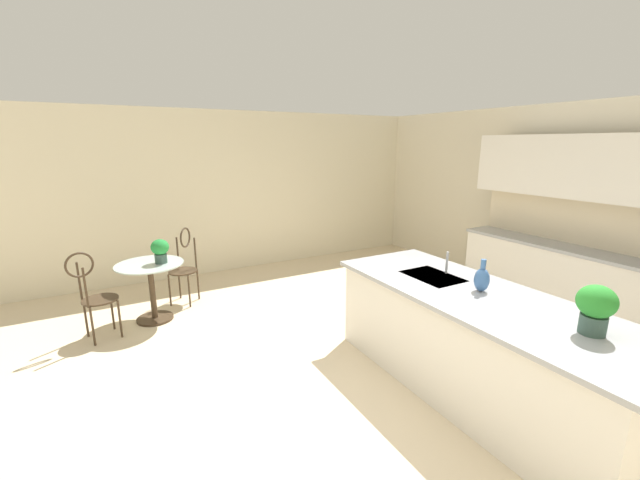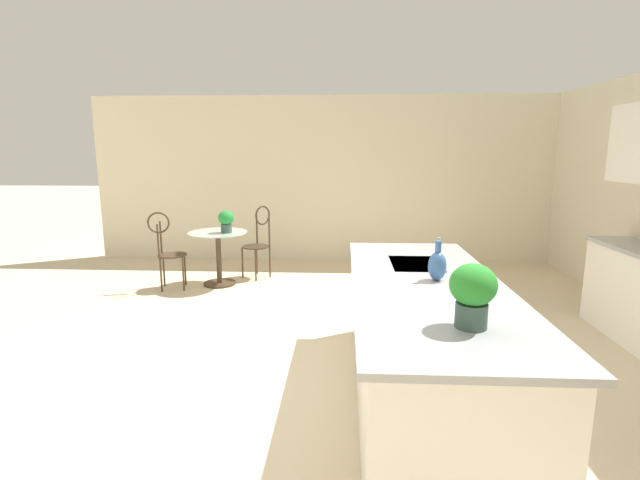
% 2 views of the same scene
% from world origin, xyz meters
% --- Properties ---
extents(ground_plane, '(40.00, 40.00, 0.00)m').
position_xyz_m(ground_plane, '(0.00, 0.00, 0.00)').
color(ground_plane, beige).
extents(wall_left_window, '(0.12, 7.80, 2.70)m').
position_xyz_m(wall_left_window, '(-4.26, 0.00, 1.35)').
color(wall_left_window, beige).
rests_on(wall_left_window, ground).
extents(kitchen_island, '(2.80, 1.06, 0.92)m').
position_xyz_m(kitchen_island, '(0.30, 0.85, 0.46)').
color(kitchen_island, white).
rests_on(kitchen_island, ground).
extents(bistro_table, '(0.80, 0.80, 0.74)m').
position_xyz_m(bistro_table, '(-2.65, -1.46, 0.45)').
color(bistro_table, '#3D2D1E').
rests_on(bistro_table, ground).
extents(chair_near_window, '(0.46, 0.52, 1.04)m').
position_xyz_m(chair_near_window, '(-2.42, -2.08, 0.57)').
color(chair_near_window, '#3D2D1E').
rests_on(chair_near_window, ground).
extents(chair_by_island, '(0.53, 0.53, 1.04)m').
position_xyz_m(chair_by_island, '(-3.09, -0.98, 0.57)').
color(chair_by_island, '#3D2D1E').
rests_on(chair_by_island, ground).
extents(sink_faucet, '(0.02, 0.02, 0.22)m').
position_xyz_m(sink_faucet, '(-0.25, 1.03, 1.03)').
color(sink_faucet, '#B2B5BA').
rests_on(sink_faucet, kitchen_island).
extents(potted_plant_on_table, '(0.21, 0.21, 0.30)m').
position_xyz_m(potted_plant_on_table, '(-2.61, -1.33, 0.91)').
color(potted_plant_on_table, '#385147').
rests_on(potted_plant_on_table, bistro_table).
extents(potted_plant_counter_far, '(0.24, 0.24, 0.34)m').
position_xyz_m(potted_plant_counter_far, '(1.15, 0.93, 1.12)').
color(potted_plant_counter_far, '#385147').
rests_on(potted_plant_counter_far, kitchen_island).
extents(vase_on_counter, '(0.13, 0.13, 0.29)m').
position_xyz_m(vase_on_counter, '(0.25, 0.92, 1.03)').
color(vase_on_counter, '#386099').
rests_on(vase_on_counter, kitchen_island).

